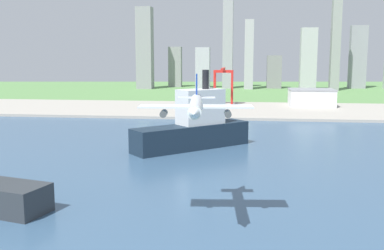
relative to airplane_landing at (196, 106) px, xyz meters
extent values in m
plane|color=#5A8A4C|center=(10.00, 134.42, -40.83)|extent=(2400.00, 2400.00, 0.00)
cube|color=#385675|center=(10.00, 74.42, -40.75)|extent=(840.00, 360.00, 0.15)
cube|color=#A6A095|center=(10.00, 324.42, -39.58)|extent=(840.00, 140.00, 2.50)
cylinder|color=silver|center=(-0.02, 0.26, 0.14)|extent=(7.75, 39.93, 4.04)
cone|color=silver|center=(1.99, -21.13, 0.14)|extent=(4.24, 4.78, 3.84)
cube|color=silver|center=(-0.21, 2.23, -0.47)|extent=(37.73, 12.18, 0.50)
cube|color=#193899|center=(-1.70, 18.05, 4.58)|extent=(0.94, 4.79, 9.69)
cube|color=silver|center=(-1.70, 18.05, 0.95)|extent=(13.70, 5.60, 0.36)
cylinder|color=#4C4F54|center=(10.24, 2.02, -2.69)|extent=(2.73, 5.75, 2.22)
cylinder|color=#4C4F54|center=(-10.43, 0.07, -2.69)|extent=(2.73, 5.75, 2.22)
cube|color=#192838|center=(-17.24, 128.65, -33.32)|extent=(69.22, 64.56, 14.71)
cube|color=silver|center=(-12.29, 133.08, -15.23)|extent=(30.47, 29.44, 21.47)
cylinder|color=black|center=(-9.41, 135.66, 1.38)|extent=(4.16, 4.16, 11.77)
cube|color=red|center=(-20.23, 359.41, -20.57)|extent=(2.20, 2.20, 35.52)
cube|color=red|center=(-0.93, 359.41, -20.57)|extent=(2.20, 2.20, 35.52)
cube|color=red|center=(-20.23, 367.41, -20.57)|extent=(2.20, 2.20, 35.52)
cube|color=red|center=(-0.93, 367.41, -20.57)|extent=(2.20, 2.20, 35.52)
cube|color=red|center=(-10.58, 363.41, -1.41)|extent=(21.70, 10.00, 2.80)
cube|color=red|center=(-10.58, 352.73, 1.39)|extent=(2.60, 42.75, 2.60)
cube|color=white|center=(85.18, 361.07, -29.76)|extent=(46.98, 40.00, 17.13)
cube|color=gray|center=(85.18, 361.07, -20.60)|extent=(47.92, 40.80, 1.20)
cube|color=gray|center=(-160.35, 630.88, 28.26)|extent=(26.46, 25.40, 138.18)
cube|color=gray|center=(-115.85, 681.37, -4.55)|extent=(23.28, 15.80, 72.56)
cube|color=#AEABBC|center=(-63.41, 662.00, -5.27)|extent=(24.98, 17.69, 71.12)
cube|color=#96959F|center=(-19.32, 657.17, 34.42)|extent=(17.18, 20.62, 150.49)
cube|color=#A7A5AD|center=(17.29, 644.52, 17.44)|extent=(14.91, 25.76, 116.54)
cube|color=gray|center=(61.60, 667.33, -12.28)|extent=(24.97, 20.37, 57.10)
cube|color=#ABADAF|center=(114.06, 627.91, 9.93)|extent=(26.07, 20.29, 101.50)
cube|color=gray|center=(156.60, 628.77, 31.80)|extent=(14.21, 16.32, 145.26)
cube|color=gray|center=(205.03, 682.79, 13.20)|extent=(27.74, 16.69, 108.05)
camera|label=1|loc=(16.55, -144.16, 15.90)|focal=42.59mm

